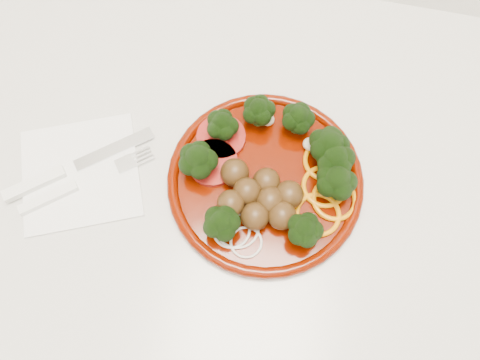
% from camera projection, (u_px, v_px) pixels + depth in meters
% --- Properties ---
extents(counter, '(2.40, 0.60, 0.90)m').
position_uv_depth(counter, '(167.00, 226.00, 1.04)').
color(counter, silver).
rests_on(counter, ground).
extents(plate, '(0.25, 0.25, 0.06)m').
position_uv_depth(plate, '(271.00, 175.00, 0.57)').
color(plate, '#4D0C00').
rests_on(plate, counter).
extents(napkin, '(0.19, 0.19, 0.00)m').
position_uv_depth(napkin, '(81.00, 173.00, 0.60)').
color(napkin, white).
rests_on(napkin, counter).
extents(knife, '(0.16, 0.14, 0.01)m').
position_uv_depth(knife, '(60.00, 173.00, 0.59)').
color(knife, silver).
rests_on(knife, napkin).
extents(fork, '(0.14, 0.13, 0.01)m').
position_uv_depth(fork, '(65.00, 191.00, 0.58)').
color(fork, white).
rests_on(fork, napkin).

